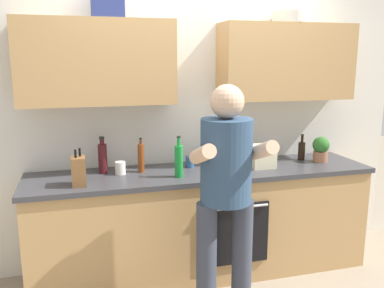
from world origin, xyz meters
TOP-DOWN VIEW (x-y plane):
  - ground_plane at (0.00, 0.00)m, footprint 12.00×12.00m
  - back_wall_unit at (0.00, 0.27)m, footprint 4.00×0.38m
  - counter at (0.00, -0.00)m, footprint 2.84×0.67m
  - person_standing at (-0.05, -0.67)m, footprint 0.49×0.45m
  - bottle_soda at (-0.24, -0.13)m, footprint 0.07×0.07m
  - bottle_vinegar at (-0.50, 0.09)m, footprint 0.05×0.05m
  - bottle_soy at (0.97, 0.12)m, footprint 0.06×0.06m
  - bottle_wine at (-0.80, 0.14)m, footprint 0.07×0.07m
  - bottle_water at (0.31, 0.21)m, footprint 0.05×0.05m
  - cup_tea at (-0.08, 0.13)m, footprint 0.07×0.07m
  - cup_coffee at (-0.67, 0.07)m, footprint 0.08×0.08m
  - mixing_bowl at (0.18, -0.03)m, footprint 0.27×0.27m
  - knife_block at (-0.99, -0.15)m, footprint 0.10×0.14m
  - potted_herb at (1.10, 0.01)m, footprint 0.15×0.15m
  - grocery_bag_rice at (0.51, -0.01)m, footprint 0.20×0.21m

SIDE VIEW (x-z plane):
  - ground_plane at x=0.00m, z-range 0.00..0.00m
  - counter at x=0.00m, z-range 0.00..0.90m
  - mixing_bowl at x=0.18m, z-range 0.90..0.98m
  - cup_tea at x=-0.08m, z-range 0.90..1.00m
  - cup_coffee at x=-0.67m, z-range 0.90..1.00m
  - person_standing at x=-0.05m, z-range 0.15..1.80m
  - bottle_soy at x=0.97m, z-range 0.87..1.11m
  - grocery_bag_rice at x=0.51m, z-range 0.90..1.08m
  - knife_block at x=-0.99m, z-range 0.87..1.14m
  - potted_herb at x=1.10m, z-range 0.91..1.13m
  - bottle_vinegar at x=-0.50m, z-range 0.88..1.16m
  - bottle_wine at x=-0.80m, z-range 0.88..1.18m
  - bottle_soda at x=-0.24m, z-range 0.87..1.19m
  - bottle_water at x=0.31m, z-range 0.88..1.21m
  - back_wall_unit at x=0.00m, z-range 0.25..2.75m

